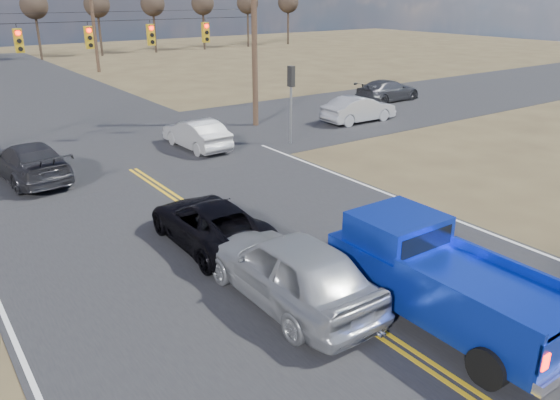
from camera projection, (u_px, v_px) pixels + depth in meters
ground at (349, 314)px, 13.10m from camera, size 160.00×160.00×0.00m
road_main at (172, 196)px, 20.72m from camera, size 14.00×120.00×0.02m
road_cross at (102, 150)px, 26.82m from camera, size 120.00×12.00×0.02m
signal_gantry at (102, 43)px, 25.12m from camera, size 19.60×4.83×10.00m
utility_poles at (96, 41)px, 24.19m from camera, size 19.60×58.32×10.00m
treeline at (40, 21)px, 31.61m from camera, size 87.00×117.80×7.40m
pickup_truck at (439, 279)px, 12.52m from camera, size 2.38×5.93×2.23m
silver_suv at (290, 269)px, 13.32m from camera, size 2.17×5.39×1.84m
black_suv at (210, 222)px, 16.58m from camera, size 2.37×4.99×1.37m
white_car_queue at (196, 134)px, 26.77m from camera, size 1.69×4.49×1.46m
dgrey_car_queue at (29, 162)px, 22.19m from camera, size 2.61×5.52×1.56m
cross_car_east_near at (359, 109)px, 32.25m from camera, size 1.67×4.69×1.54m
cross_car_east_far at (388, 91)px, 38.49m from camera, size 2.38×5.29×1.50m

